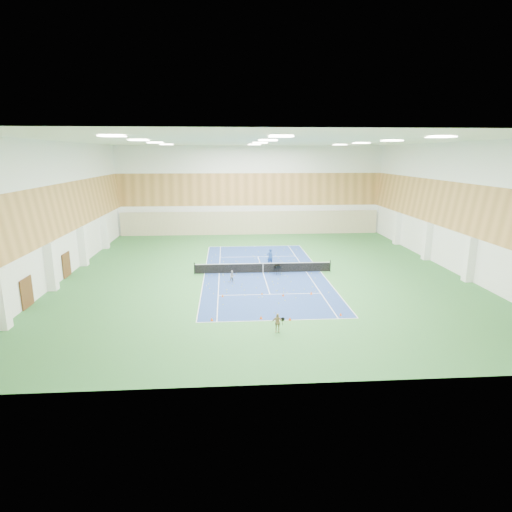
% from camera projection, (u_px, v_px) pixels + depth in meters
% --- Properties ---
extents(ground, '(40.00, 40.00, 0.00)m').
position_uv_depth(ground, '(263.00, 273.00, 40.24)').
color(ground, '#2C6830').
rests_on(ground, ground).
extents(room_shell, '(36.00, 40.00, 12.00)m').
position_uv_depth(room_shell, '(263.00, 209.00, 38.84)').
color(room_shell, white).
rests_on(room_shell, ground).
extents(wood_cladding, '(36.00, 40.00, 8.00)m').
position_uv_depth(wood_cladding, '(263.00, 187.00, 38.38)').
color(wood_cladding, '#B88244').
rests_on(wood_cladding, room_shell).
extents(ceiling_light_grid, '(21.40, 25.40, 0.06)m').
position_uv_depth(ceiling_light_grid, '(264.00, 142.00, 37.46)').
color(ceiling_light_grid, white).
rests_on(ceiling_light_grid, room_shell).
extents(court_surface, '(10.97, 23.77, 0.01)m').
position_uv_depth(court_surface, '(263.00, 273.00, 40.24)').
color(court_surface, navy).
rests_on(court_surface, ground).
extents(tennis_balls_scatter, '(10.57, 22.77, 0.07)m').
position_uv_depth(tennis_balls_scatter, '(263.00, 272.00, 40.23)').
color(tennis_balls_scatter, yellow).
rests_on(tennis_balls_scatter, ground).
extents(tennis_net, '(12.80, 0.10, 1.10)m').
position_uv_depth(tennis_net, '(263.00, 267.00, 40.11)').
color(tennis_net, black).
rests_on(tennis_net, ground).
extents(back_curtain, '(35.40, 0.16, 3.20)m').
position_uv_depth(back_curtain, '(251.00, 223.00, 59.03)').
color(back_curtain, '#C6B793').
rests_on(back_curtain, ground).
extents(door_left_a, '(0.08, 1.80, 2.20)m').
position_uv_depth(door_left_a, '(27.00, 293.00, 31.00)').
color(door_left_a, '#593319').
rests_on(door_left_a, ground).
extents(door_left_b, '(0.08, 1.80, 2.20)m').
position_uv_depth(door_left_b, '(67.00, 265.00, 38.76)').
color(door_left_b, '#593319').
rests_on(door_left_b, ground).
extents(coach, '(0.70, 0.55, 1.69)m').
position_uv_depth(coach, '(270.00, 257.00, 42.84)').
color(coach, navy).
rests_on(coach, ground).
extents(child_court, '(0.61, 0.54, 1.07)m').
position_uv_depth(child_court, '(232.00, 276.00, 37.12)').
color(child_court, '#9C9CA4').
rests_on(child_court, ground).
extents(child_apron, '(0.76, 0.40, 1.24)m').
position_uv_depth(child_apron, '(277.00, 323.00, 26.73)').
color(child_apron, tan).
rests_on(child_apron, ground).
extents(ball_cart, '(0.68, 0.68, 0.90)m').
position_uv_depth(ball_cart, '(278.00, 270.00, 39.51)').
color(ball_cart, black).
rests_on(ball_cart, ground).
extents(cone_svc_a, '(0.19, 0.19, 0.21)m').
position_uv_depth(cone_svc_a, '(223.00, 296.00, 33.42)').
color(cone_svc_a, '#DF5D0B').
rests_on(cone_svc_a, ground).
extents(cone_svc_b, '(0.17, 0.17, 0.19)m').
position_uv_depth(cone_svc_b, '(262.00, 293.00, 33.98)').
color(cone_svc_b, orange).
rests_on(cone_svc_b, ground).
extents(cone_svc_c, '(0.20, 0.20, 0.22)m').
position_uv_depth(cone_svc_c, '(283.00, 295.00, 33.58)').
color(cone_svc_c, '#D7490B').
rests_on(cone_svc_c, ground).
extents(cone_svc_d, '(0.22, 0.22, 0.24)m').
position_uv_depth(cone_svc_d, '(311.00, 293.00, 34.01)').
color(cone_svc_d, '#EB4F0C').
rests_on(cone_svc_d, ground).
extents(cone_base_a, '(0.21, 0.21, 0.23)m').
position_uv_depth(cone_base_a, '(212.00, 319.00, 28.63)').
color(cone_base_a, '#ED580C').
rests_on(cone_base_a, ground).
extents(cone_base_b, '(0.21, 0.21, 0.23)m').
position_uv_depth(cone_base_b, '(261.00, 317.00, 28.96)').
color(cone_base_b, '#ED510C').
rests_on(cone_base_b, ground).
extents(cone_base_c, '(0.20, 0.20, 0.22)m').
position_uv_depth(cone_base_c, '(290.00, 319.00, 28.74)').
color(cone_base_c, '#D7420B').
rests_on(cone_base_c, ground).
extents(cone_base_d, '(0.18, 0.18, 0.20)m').
position_uv_depth(cone_base_d, '(341.00, 314.00, 29.56)').
color(cone_base_d, '#DC450B').
rests_on(cone_base_d, ground).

